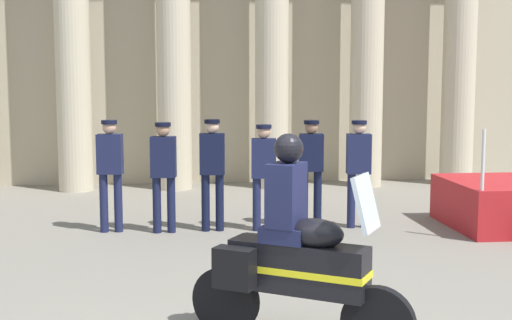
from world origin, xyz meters
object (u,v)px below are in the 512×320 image
(officer_in_row_2, at_px, (212,165))
(officer_in_row_3, at_px, (264,168))
(officer_in_row_5, at_px, (359,165))
(officer_in_row_1, at_px, (164,168))
(officer_in_row_4, at_px, (311,164))
(motorcycle_with_rider, at_px, (291,258))
(officer_in_row_0, at_px, (110,166))

(officer_in_row_2, relative_size, officer_in_row_3, 1.05)
(officer_in_row_3, xyz_separation_m, officer_in_row_5, (1.53, 0.06, 0.03))
(officer_in_row_1, relative_size, officer_in_row_4, 0.99)
(officer_in_row_1, relative_size, officer_in_row_5, 0.99)
(officer_in_row_1, height_order, officer_in_row_4, officer_in_row_4)
(motorcycle_with_rider, bearing_deg, officer_in_row_5, 100.39)
(officer_in_row_0, height_order, officer_in_row_4, officer_in_row_0)
(officer_in_row_1, xyz_separation_m, officer_in_row_4, (2.33, 0.13, 0.01))
(officer_in_row_3, distance_m, officer_in_row_4, 0.79)
(officer_in_row_3, bearing_deg, officer_in_row_0, 3.22)
(officer_in_row_1, height_order, motorcycle_with_rider, motorcycle_with_rider)
(officer_in_row_3, bearing_deg, officer_in_row_2, 2.57)
(officer_in_row_0, distance_m, officer_in_row_1, 0.83)
(officer_in_row_0, xyz_separation_m, officer_in_row_5, (3.89, -0.09, -0.02))
(officer_in_row_0, distance_m, officer_in_row_5, 3.89)
(officer_in_row_1, bearing_deg, motorcycle_with_rider, 111.32)
(officer_in_row_5, bearing_deg, motorcycle_with_rider, 75.81)
(officer_in_row_3, height_order, officer_in_row_5, officer_in_row_5)
(officer_in_row_2, height_order, officer_in_row_3, officer_in_row_2)
(officer_in_row_3, bearing_deg, officer_in_row_5, -170.96)
(officer_in_row_0, height_order, officer_in_row_3, officer_in_row_0)
(officer_in_row_1, distance_m, officer_in_row_5, 3.07)
(officer_in_row_1, relative_size, officer_in_row_2, 0.98)
(officer_in_row_0, bearing_deg, officer_in_row_1, 177.32)
(officer_in_row_1, bearing_deg, officer_in_row_2, -169.59)
(officer_in_row_1, distance_m, officer_in_row_3, 1.55)
(officer_in_row_2, xyz_separation_m, officer_in_row_4, (1.57, 0.09, -0.01))
(officer_in_row_2, distance_m, officer_in_row_5, 2.32)
(officer_in_row_3, xyz_separation_m, officer_in_row_4, (0.78, 0.14, 0.04))
(officer_in_row_4, height_order, officer_in_row_5, officer_in_row_4)
(officer_in_row_5, distance_m, motorcycle_with_rider, 5.15)
(officer_in_row_5, bearing_deg, officer_in_row_1, 7.70)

